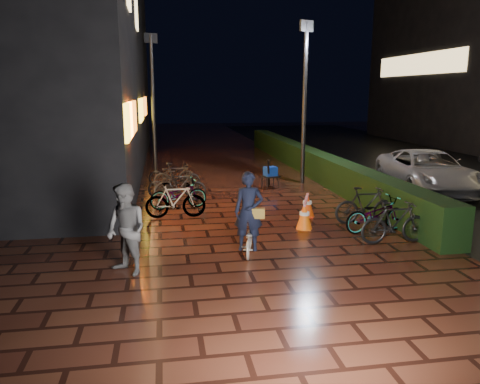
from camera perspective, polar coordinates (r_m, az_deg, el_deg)
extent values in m
plane|color=#381911|center=(11.21, 4.68, -5.08)|extent=(80.00, 80.00, 0.00)
cube|color=black|center=(19.52, 8.45, 3.73)|extent=(0.70, 20.00, 1.00)
imported|color=slate|center=(8.78, -13.72, -4.49)|extent=(1.03, 1.04, 1.70)
imported|color=#A2A2A6|center=(17.06, 21.87, 2.41)|extent=(2.94, 5.16, 1.36)
cube|color=yellow|center=(11.93, -13.42, 8.40)|extent=(0.08, 2.00, 0.90)
cube|color=orange|center=(13.42, -12.99, 8.80)|extent=(0.08, 3.00, 0.90)
cube|color=yellow|center=(19.41, -11.95, 9.79)|extent=(0.08, 2.80, 0.90)
cube|color=orange|center=(24.40, -11.47, 10.24)|extent=(0.08, 2.20, 0.90)
cube|color=#FFD88C|center=(19.12, -12.52, 20.56)|extent=(0.06, 1.20, 1.20)
cube|color=black|center=(34.99, 27.08, 16.93)|extent=(8.00, 14.00, 14.00)
cube|color=#FFD88C|center=(32.67, 20.81, 14.34)|extent=(0.06, 10.00, 1.30)
cylinder|color=black|center=(17.13, 7.84, 10.39)|extent=(0.20, 0.20, 5.64)
cube|color=black|center=(17.27, 8.12, 19.42)|extent=(0.54, 0.28, 0.38)
cylinder|color=black|center=(19.29, -10.54, 10.20)|extent=(0.18, 0.18, 5.45)
cube|color=black|center=(19.39, -10.85, 17.95)|extent=(0.53, 0.23, 0.37)
imported|color=silver|center=(9.77, 1.08, -5.69)|extent=(0.70, 1.28, 0.64)
imported|color=black|center=(9.51, 1.06, -2.37)|extent=(0.67, 0.52, 1.63)
cube|color=olive|center=(9.49, 2.19, -2.60)|extent=(0.30, 0.19, 0.21)
cone|color=#FF650D|center=(11.59, 7.85, -2.94)|extent=(0.40, 0.40, 0.64)
cone|color=#FF4D0D|center=(12.73, 8.20, -1.57)|extent=(0.40, 0.40, 0.64)
cube|color=#F75D0D|center=(11.67, 7.81, -4.38)|extent=(0.45, 0.45, 0.03)
cube|color=red|center=(12.81, 8.16, -2.90)|extent=(0.45, 0.45, 0.03)
cube|color=red|center=(12.09, 8.07, -0.93)|extent=(0.54, 1.30, 0.06)
cube|color=black|center=(16.40, 3.72, 1.94)|extent=(0.67, 0.59, 0.04)
cylinder|color=black|center=(16.18, 3.31, 1.02)|extent=(0.04, 0.04, 0.39)
cylinder|color=black|center=(16.39, 4.71, 1.14)|extent=(0.04, 0.04, 0.39)
cylinder|color=black|center=(16.50, 2.71, 1.25)|extent=(0.04, 0.04, 0.39)
cylinder|color=black|center=(16.71, 4.10, 1.37)|extent=(0.04, 0.04, 0.39)
cube|color=#0D32AB|center=(16.37, 3.73, 2.54)|extent=(0.49, 0.44, 0.31)
cylinder|color=black|center=(16.17, 3.50, 2.35)|extent=(0.21, 0.44, 0.99)
imported|color=black|center=(13.55, -7.53, -0.23)|extent=(1.72, 0.84, 0.87)
imported|color=black|center=(14.45, -7.31, 0.75)|extent=(1.61, 0.50, 0.96)
imported|color=black|center=(16.00, -7.71, 1.84)|extent=(1.65, 0.70, 0.96)
imported|color=black|center=(12.56, -7.87, -1.00)|extent=(1.61, 0.47, 0.96)
imported|color=black|center=(15.07, -8.08, 1.02)|extent=(1.69, 0.71, 0.87)
imported|color=black|center=(16.89, -8.32, 2.20)|extent=(1.68, 0.68, 0.87)
imported|color=black|center=(11.67, 16.28, -2.63)|extent=(1.72, 0.83, 0.87)
imported|color=black|center=(10.89, 18.37, -3.55)|extent=(1.61, 0.48, 0.96)
imported|color=black|center=(12.29, 15.09, -1.60)|extent=(1.63, 0.57, 0.96)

